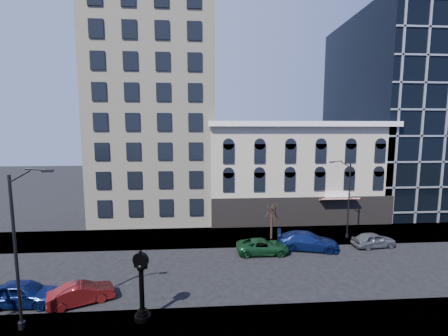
{
  "coord_description": "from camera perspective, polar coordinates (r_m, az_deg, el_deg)",
  "views": [
    {
      "loc": [
        0.12,
        -23.03,
        11.27
      ],
      "look_at": [
        2.0,
        4.0,
        8.0
      ],
      "focal_mm": 24.0,
      "sensor_mm": 36.0,
      "label": 1
    }
  ],
  "objects": [
    {
      "name": "ground",
      "position": [
        25.63,
        -4.07,
        -19.22
      ],
      "size": [
        160.0,
        160.0,
        0.0
      ],
      "primitive_type": "plane",
      "color": "black",
      "rests_on": "ground"
    },
    {
      "name": "sidewalk_far",
      "position": [
        32.99,
        -4.05,
        -13.0
      ],
      "size": [
        160.0,
        6.0,
        0.12
      ],
      "primitive_type": "cube",
      "color": "gray",
      "rests_on": "ground"
    },
    {
      "name": "cream_tower",
      "position": [
        43.13,
        -12.82,
        17.47
      ],
      "size": [
        15.9,
        15.4,
        42.5
      ],
      "color": "beige",
      "rests_on": "ground"
    },
    {
      "name": "victorian_row",
      "position": [
        41.03,
        12.89,
        -0.68
      ],
      "size": [
        22.6,
        11.19,
        12.5
      ],
      "color": "#B2A893",
      "rests_on": "ground"
    },
    {
      "name": "glass_office",
      "position": [
        54.35,
        32.36,
        8.7
      ],
      "size": [
        20.0,
        20.15,
        28.0
      ],
      "color": "black",
      "rests_on": "ground"
    },
    {
      "name": "street_clock",
      "position": [
        19.7,
        -15.42,
        -21.21
      ],
      "size": [
        0.98,
        0.98,
        4.31
      ],
      "rotation": [
        0.0,
        0.0,
        -0.37
      ],
      "color": "black",
      "rests_on": "sidewalk_near"
    },
    {
      "name": "street_lamp_near",
      "position": [
        19.75,
        -33.57,
        -6.15
      ],
      "size": [
        2.42,
        0.61,
        9.39
      ],
      "rotation": [
        0.0,
        0.0,
        0.14
      ],
      "color": "black",
      "rests_on": "sidewalk_near"
    },
    {
      "name": "street_lamp_far",
      "position": [
        33.55,
        21.85,
        -1.91
      ],
      "size": [
        2.15,
        0.62,
        8.36
      ],
      "rotation": [
        0.0,
        0.0,
        2.96
      ],
      "color": "black",
      "rests_on": "sidewalk_far"
    },
    {
      "name": "bare_tree_far",
      "position": [
        31.8,
        9.09,
        -7.53
      ],
      "size": [
        2.54,
        2.54,
        4.36
      ],
      "color": "#2F2217",
      "rests_on": "sidewalk_far"
    },
    {
      "name": "car_near_a",
      "position": [
        24.96,
        -33.94,
        -19.14
      ],
      "size": [
        4.75,
        2.04,
        1.6
      ],
      "primitive_type": "imported",
      "rotation": [
        0.0,
        0.0,
        1.54
      ],
      "color": "#0C194C",
      "rests_on": "ground"
    },
    {
      "name": "car_near_b",
      "position": [
        23.41,
        -25.51,
        -20.74
      ],
      "size": [
        4.29,
        2.94,
        1.34
      ],
      "primitive_type": "imported",
      "rotation": [
        0.0,
        0.0,
        1.99
      ],
      "color": "maroon",
      "rests_on": "ground"
    },
    {
      "name": "car_far_a",
      "position": [
        28.99,
        7.4,
        -14.59
      ],
      "size": [
        4.95,
        2.32,
        1.37
      ],
      "primitive_type": "imported",
      "rotation": [
        0.0,
        0.0,
        1.56
      ],
      "color": "#143F1E",
      "rests_on": "ground"
    },
    {
      "name": "car_far_b",
      "position": [
        30.76,
        15.63,
        -13.19
      ],
      "size": [
        6.2,
        3.65,
        1.69
      ],
      "primitive_type": "imported",
      "rotation": [
        0.0,
        0.0,
        1.34
      ],
      "color": "#0C194C",
      "rests_on": "ground"
    },
    {
      "name": "car_far_c",
      "position": [
        33.66,
        26.6,
        -12.13
      ],
      "size": [
        4.41,
        2.22,
        1.44
      ],
      "primitive_type": "imported",
      "rotation": [
        0.0,
        0.0,
        1.7
      ],
      "color": "#595B60",
      "rests_on": "ground"
    }
  ]
}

